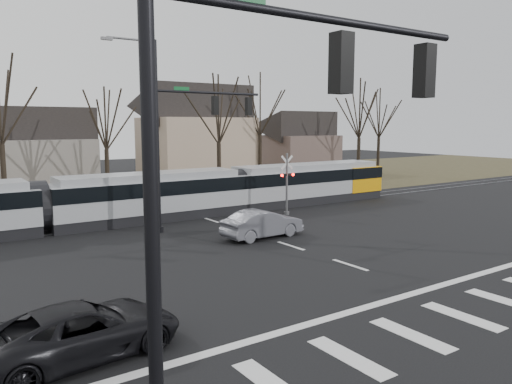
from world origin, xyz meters
TOP-DOWN VIEW (x-y plane):
  - ground at (0.00, 0.00)m, footprint 140.00×140.00m
  - grass_verge at (0.00, 32.00)m, footprint 140.00×28.00m
  - crosswalk at (0.00, -4.00)m, footprint 27.00×2.60m
  - stop_line at (0.00, -1.80)m, footprint 28.00×0.35m
  - lane_dashes at (0.00, 16.00)m, footprint 0.18×30.00m
  - rail_pair at (0.00, 15.80)m, footprint 90.00×1.52m
  - tram at (-3.18, 16.00)m, footprint 38.47×2.86m
  - sedan at (-0.09, 8.26)m, footprint 2.06×4.61m
  - suv at (-11.54, -0.18)m, footprint 3.42×5.51m
  - signal_pole_near_left at (-10.41, -6.00)m, footprint 9.28×0.44m
  - signal_pole_far at (-2.41, 12.50)m, footprint 9.28×0.44m
  - rail_crossing_signal at (5.00, 12.79)m, footprint 1.08×0.36m
  - tree_row at (2.00, 26.00)m, footprint 59.20×7.20m
  - house_b at (-5.00, 36.00)m, footprint 8.64×7.56m
  - house_c at (9.00, 33.00)m, footprint 10.80×8.64m
  - house_d at (24.00, 35.00)m, footprint 8.64×7.56m

SIDE VIEW (x-z plane):
  - ground at x=0.00m, z-range 0.00..0.00m
  - grass_verge at x=0.00m, z-range 0.00..0.01m
  - crosswalk at x=0.00m, z-range 0.00..0.01m
  - stop_line at x=0.00m, z-range 0.00..0.01m
  - lane_dashes at x=0.00m, z-range 0.00..0.01m
  - rail_pair at x=0.00m, z-range 0.00..0.06m
  - suv at x=-11.54m, z-range 0.00..1.39m
  - sedan at x=-0.09m, z-range 0.00..1.46m
  - tram at x=-3.18m, z-range 0.13..3.05m
  - rail_crossing_signal at x=5.00m, z-range -0.11..3.89m
  - house_b at x=-5.00m, z-range 0.14..7.79m
  - house_d at x=24.00m, z-range 0.14..7.79m
  - tree_row at x=2.00m, z-range 0.00..10.00m
  - house_c at x=9.00m, z-range 0.18..10.28m
  - signal_pole_near_left at x=-10.41m, z-range 0.60..10.80m
  - signal_pole_far at x=-2.41m, z-range 0.60..10.80m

